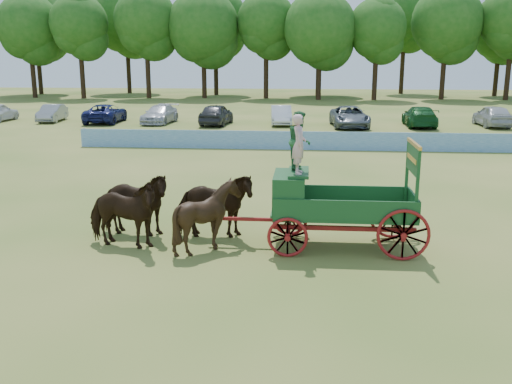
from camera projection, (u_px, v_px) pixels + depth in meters
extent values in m
plane|color=olive|center=(333.00, 259.00, 15.05)|extent=(160.00, 160.00, 0.00)
imported|color=black|center=(122.00, 214.00, 15.74)|extent=(2.45, 1.47, 1.93)
imported|color=black|center=(134.00, 204.00, 16.81)|extent=(2.39, 1.28, 1.93)
imported|color=black|center=(208.00, 216.00, 15.53)|extent=(1.82, 1.63, 1.94)
imported|color=black|center=(214.00, 206.00, 16.60)|extent=(2.35, 1.18, 1.93)
cube|color=maroon|center=(289.00, 225.00, 15.96)|extent=(0.12, 2.00, 0.12)
cube|color=maroon|center=(398.00, 228.00, 15.70)|extent=(0.12, 2.00, 0.12)
cube|color=maroon|center=(344.00, 228.00, 15.27)|extent=(3.80, 0.10, 0.12)
cube|color=maroon|center=(342.00, 217.00, 16.34)|extent=(3.80, 0.10, 0.12)
cube|color=maroon|center=(257.00, 219.00, 16.01)|extent=(2.80, 0.09, 0.09)
cube|color=#1B5225|center=(343.00, 213.00, 15.74)|extent=(3.80, 1.80, 0.10)
cube|color=#1B5225|center=(346.00, 211.00, 14.82)|extent=(3.80, 0.06, 0.55)
cube|color=#1B5225|center=(342.00, 195.00, 16.52)|extent=(3.80, 0.06, 0.55)
cube|color=#1B5225|center=(413.00, 204.00, 15.51)|extent=(0.06, 1.80, 0.55)
cube|color=#1B5225|center=(289.00, 192.00, 15.74)|extent=(0.85, 1.70, 1.05)
cube|color=#1B5225|center=(299.00, 172.00, 15.59)|extent=(0.55, 1.50, 0.08)
cube|color=#1B5225|center=(275.00, 199.00, 15.82)|extent=(0.10, 1.60, 0.65)
cube|color=#1B5225|center=(282.00, 210.00, 15.88)|extent=(0.55, 1.60, 0.06)
cube|color=#1B5225|center=(417.00, 187.00, 14.59)|extent=(0.08, 0.08, 1.80)
cube|color=#1B5225|center=(407.00, 174.00, 16.14)|extent=(0.08, 0.08, 1.80)
cube|color=#1B5225|center=(413.00, 159.00, 15.22)|extent=(0.07, 1.75, 0.75)
cube|color=gold|center=(414.00, 144.00, 15.13)|extent=(0.08, 1.80, 0.09)
cube|color=gold|center=(412.00, 159.00, 15.23)|extent=(0.02, 1.30, 0.12)
torus|color=maroon|center=(288.00, 237.00, 15.05)|extent=(1.09, 0.09, 1.09)
torus|color=maroon|center=(290.00, 218.00, 16.89)|extent=(1.09, 0.09, 1.09)
torus|color=maroon|center=(403.00, 235.00, 14.76)|extent=(1.39, 0.09, 1.39)
torus|color=maroon|center=(393.00, 215.00, 16.60)|extent=(1.39, 0.09, 1.39)
imported|color=beige|center=(299.00, 144.00, 15.06)|extent=(0.38, 0.58, 1.58)
imported|color=#246130|center=(299.00, 140.00, 15.73)|extent=(0.61, 0.78, 1.60)
cube|color=#1E66A7|center=(302.00, 141.00, 32.46)|extent=(26.00, 0.08, 1.05)
imported|color=gray|center=(52.00, 113.00, 46.43)|extent=(1.91, 4.28, 1.37)
imported|color=navy|center=(106.00, 113.00, 45.62)|extent=(2.69, 5.41, 1.47)
imported|color=silver|center=(160.00, 114.00, 45.21)|extent=(2.36, 5.02, 1.41)
imported|color=#333338|center=(216.00, 114.00, 44.13)|extent=(2.34, 4.96, 1.64)
imported|color=silver|center=(281.00, 115.00, 44.27)|extent=(1.89, 4.54, 1.46)
imported|color=slate|center=(349.00, 117.00, 42.81)|extent=(2.91, 5.71, 1.55)
imported|color=#144C1E|center=(420.00, 117.00, 43.00)|extent=(2.30, 5.35, 1.53)
imported|color=#B2B2B7|center=(493.00, 116.00, 43.06)|extent=(2.02, 4.85, 1.64)
cylinder|color=#382314|center=(34.00, 79.00, 72.70)|extent=(0.60, 0.60, 4.80)
sphere|color=#1B5316|center=(29.00, 26.00, 71.20)|extent=(7.98, 7.98, 7.98)
cylinder|color=#382314|center=(83.00, 78.00, 71.49)|extent=(0.60, 0.60, 4.97)
sphere|color=#1B5316|center=(79.00, 23.00, 69.94)|extent=(7.08, 7.08, 7.08)
cylinder|color=#382314|center=(148.00, 77.00, 71.96)|extent=(0.60, 0.60, 5.16)
sphere|color=#1B5316|center=(146.00, 20.00, 70.35)|extent=(7.83, 7.83, 7.83)
cylinder|color=#382314|center=(204.00, 79.00, 71.97)|extent=(0.60, 0.60, 4.76)
sphere|color=#1B5316|center=(203.00, 27.00, 70.48)|extent=(8.96, 8.96, 8.96)
cylinder|color=#382314|center=(266.00, 78.00, 71.62)|extent=(0.60, 0.60, 5.07)
sphere|color=#1B5316|center=(266.00, 22.00, 70.04)|extent=(7.28, 7.28, 7.28)
cylinder|color=#382314|center=(319.00, 81.00, 69.14)|extent=(0.60, 0.60, 4.58)
sphere|color=#1B5316|center=(320.00, 28.00, 67.71)|extent=(8.64, 8.64, 8.64)
cylinder|color=#382314|center=(375.00, 81.00, 68.93)|extent=(0.60, 0.60, 4.64)
sphere|color=#1B5316|center=(377.00, 27.00, 67.48)|extent=(6.89, 6.89, 6.89)
cylinder|color=#382314|center=(443.00, 79.00, 69.89)|extent=(0.60, 0.60, 5.01)
sphere|color=#1B5316|center=(447.00, 22.00, 68.33)|extent=(8.46, 8.46, 8.46)
cylinder|color=#382314|center=(507.00, 78.00, 68.64)|extent=(0.60, 0.60, 5.20)
cylinder|color=#382314|center=(40.00, 75.00, 79.35)|extent=(0.60, 0.60, 5.33)
sphere|color=#1B5316|center=(35.00, 21.00, 77.68)|extent=(9.19, 9.19, 9.19)
cylinder|color=#382314|center=(129.00, 73.00, 81.46)|extent=(0.60, 0.60, 5.71)
sphere|color=#1B5316|center=(126.00, 17.00, 79.67)|extent=(9.39, 9.39, 9.39)
cylinder|color=#382314|center=(216.00, 75.00, 77.69)|extent=(0.60, 0.60, 5.44)
sphere|color=#1B5316|center=(215.00, 19.00, 75.99)|extent=(8.51, 8.51, 8.51)
cylinder|color=#382314|center=(318.00, 77.00, 76.20)|extent=(0.60, 0.60, 4.87)
sphere|color=#1B5316|center=(319.00, 26.00, 74.68)|extent=(9.34, 9.34, 9.34)
cylinder|color=#382314|center=(402.00, 73.00, 80.00)|extent=(0.60, 0.60, 5.81)
sphere|color=#1B5316|center=(405.00, 15.00, 78.18)|extent=(7.75, 7.75, 7.75)
cylinder|color=#382314|center=(496.00, 78.00, 75.66)|extent=(0.60, 0.60, 4.82)
sphere|color=#1B5316|center=(501.00, 27.00, 74.16)|extent=(8.00, 8.00, 8.00)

